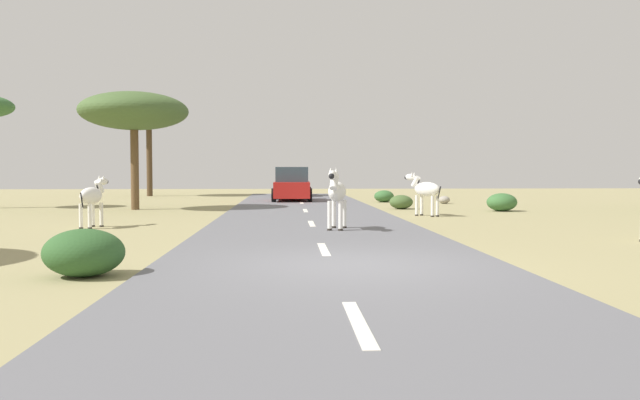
{
  "coord_description": "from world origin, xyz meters",
  "views": [
    {
      "loc": [
        -1.1,
        -10.31,
        1.61
      ],
      "look_at": [
        0.01,
        10.47,
        0.63
      ],
      "focal_mm": 35.21,
      "sensor_mm": 36.0,
      "label": 1
    }
  ],
  "objects_px": {
    "tree_2": "(149,116)",
    "bush_3": "(84,253)",
    "zebra_0": "(337,193)",
    "bush_2": "(384,196)",
    "bush_1": "(401,202)",
    "zebra_1": "(425,190)",
    "tree_4": "(134,112)",
    "car_1": "(292,185)",
    "rock_1": "(444,200)",
    "bush_4": "(502,202)",
    "car_0": "(291,183)",
    "zebra_2": "(93,196)"
  },
  "relations": [
    {
      "from": "zebra_0",
      "to": "zebra_2",
      "type": "bearing_deg",
      "value": 0.38
    },
    {
      "from": "bush_1",
      "to": "zebra_1",
      "type": "bearing_deg",
      "value": -88.52
    },
    {
      "from": "car_0",
      "to": "car_1",
      "type": "relative_size",
      "value": 1.01
    },
    {
      "from": "zebra_0",
      "to": "bush_1",
      "type": "xyz_separation_m",
      "value": [
        3.47,
        9.5,
        -0.73
      ]
    },
    {
      "from": "car_1",
      "to": "bush_1",
      "type": "bearing_deg",
      "value": -54.92
    },
    {
      "from": "zebra_1",
      "to": "rock_1",
      "type": "distance_m",
      "value": 8.7
    },
    {
      "from": "zebra_1",
      "to": "tree_2",
      "type": "bearing_deg",
      "value": 88.63
    },
    {
      "from": "car_0",
      "to": "rock_1",
      "type": "distance_m",
      "value": 11.7
    },
    {
      "from": "car_1",
      "to": "tree_4",
      "type": "relative_size",
      "value": 0.91
    },
    {
      "from": "bush_2",
      "to": "tree_4",
      "type": "bearing_deg",
      "value": -153.74
    },
    {
      "from": "tree_4",
      "to": "zebra_0",
      "type": "bearing_deg",
      "value": -52.13
    },
    {
      "from": "zebra_0",
      "to": "bush_3",
      "type": "xyz_separation_m",
      "value": [
        -4.39,
        -6.83,
        -0.66
      ]
    },
    {
      "from": "tree_2",
      "to": "bush_1",
      "type": "xyz_separation_m",
      "value": [
        13.42,
        -14.1,
        -4.75
      ]
    },
    {
      "from": "car_1",
      "to": "zebra_1",
      "type": "bearing_deg",
      "value": -65.66
    },
    {
      "from": "zebra_0",
      "to": "car_0",
      "type": "bearing_deg",
      "value": -74.52
    },
    {
      "from": "zebra_2",
      "to": "rock_1",
      "type": "relative_size",
      "value": 2.68
    },
    {
      "from": "zebra_2",
      "to": "rock_1",
      "type": "xyz_separation_m",
      "value": [
        13.14,
        12.17,
        -0.69
      ]
    },
    {
      "from": "bush_3",
      "to": "zebra_1",
      "type": "bearing_deg",
      "value": 57.05
    },
    {
      "from": "zebra_0",
      "to": "bush_4",
      "type": "xyz_separation_m",
      "value": [
        7.2,
        7.91,
        -0.67
      ]
    },
    {
      "from": "tree_4",
      "to": "bush_4",
      "type": "relative_size",
      "value": 4.04
    },
    {
      "from": "zebra_0",
      "to": "zebra_2",
      "type": "xyz_separation_m",
      "value": [
        -6.78,
        1.5,
        -0.14
      ]
    },
    {
      "from": "tree_4",
      "to": "bush_2",
      "type": "relative_size",
      "value": 4.78
    },
    {
      "from": "bush_3",
      "to": "rock_1",
      "type": "height_order",
      "value": "bush_3"
    },
    {
      "from": "zebra_2",
      "to": "car_0",
      "type": "relative_size",
      "value": 0.35
    },
    {
      "from": "tree_2",
      "to": "tree_4",
      "type": "height_order",
      "value": "tree_2"
    },
    {
      "from": "zebra_1",
      "to": "bush_2",
      "type": "relative_size",
      "value": 1.55
    },
    {
      "from": "car_0",
      "to": "car_1",
      "type": "height_order",
      "value": "same"
    },
    {
      "from": "tree_2",
      "to": "bush_3",
      "type": "distance_m",
      "value": 31.28
    },
    {
      "from": "bush_3",
      "to": "bush_2",
      "type": "bearing_deg",
      "value": 69.99
    },
    {
      "from": "zebra_0",
      "to": "car_1",
      "type": "xyz_separation_m",
      "value": [
        -1.03,
        16.17,
        -0.18
      ]
    },
    {
      "from": "zebra_0",
      "to": "rock_1",
      "type": "relative_size",
      "value": 2.95
    },
    {
      "from": "tree_4",
      "to": "car_0",
      "type": "bearing_deg",
      "value": 63.42
    },
    {
      "from": "bush_1",
      "to": "bush_4",
      "type": "relative_size",
      "value": 0.82
    },
    {
      "from": "zebra_1",
      "to": "bush_1",
      "type": "height_order",
      "value": "zebra_1"
    },
    {
      "from": "zebra_1",
      "to": "car_0",
      "type": "relative_size",
      "value": 0.35
    },
    {
      "from": "zebra_0",
      "to": "bush_1",
      "type": "height_order",
      "value": "zebra_0"
    },
    {
      "from": "zebra_1",
      "to": "tree_4",
      "type": "bearing_deg",
      "value": 121.03
    },
    {
      "from": "bush_4",
      "to": "rock_1",
      "type": "bearing_deg",
      "value": 98.34
    },
    {
      "from": "rock_1",
      "to": "car_0",
      "type": "bearing_deg",
      "value": 129.35
    },
    {
      "from": "car_0",
      "to": "zebra_1",
      "type": "bearing_deg",
      "value": 103.11
    },
    {
      "from": "zebra_0",
      "to": "bush_2",
      "type": "relative_size",
      "value": 1.7
    },
    {
      "from": "zebra_1",
      "to": "zebra_2",
      "type": "height_order",
      "value": "zebra_1"
    },
    {
      "from": "tree_4",
      "to": "rock_1",
      "type": "distance_m",
      "value": 14.96
    },
    {
      "from": "tree_2",
      "to": "rock_1",
      "type": "xyz_separation_m",
      "value": [
        16.3,
        -9.94,
        -4.85
      ]
    },
    {
      "from": "bush_1",
      "to": "bush_2",
      "type": "xyz_separation_m",
      "value": [
        0.18,
        5.74,
        0.01
      ]
    },
    {
      "from": "zebra_0",
      "to": "bush_4",
      "type": "bearing_deg",
      "value": -119.49
    },
    {
      "from": "rock_1",
      "to": "tree_4",
      "type": "bearing_deg",
      "value": -164.12
    },
    {
      "from": "car_0",
      "to": "bush_3",
      "type": "distance_m",
      "value": 29.72
    },
    {
      "from": "zebra_1",
      "to": "tree_4",
      "type": "height_order",
      "value": "tree_4"
    },
    {
      "from": "bush_2",
      "to": "zebra_2",
      "type": "bearing_deg",
      "value": -127.19
    }
  ]
}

